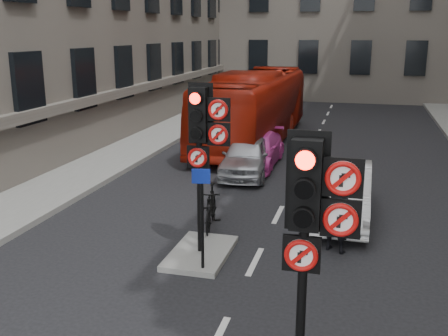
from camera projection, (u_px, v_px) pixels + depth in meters
The scene contains 11 objects.
pavement_left at pixel (103, 160), 19.33m from camera, with size 3.00×50.00×0.16m, color gray.
centre_island at pixel (201, 253), 11.29m from camera, with size 1.20×2.00×0.12m, color gray.
signal_near at pixel (312, 215), 6.23m from camera, with size 0.91×0.40×3.58m.
signal_far at pixel (203, 133), 10.59m from camera, with size 0.91×0.40×3.58m.
car_silver at pixel (247, 156), 17.50m from camera, with size 1.50×3.73×1.27m, color #A3A6AB.
car_white at pixel (341, 192), 13.43m from camera, with size 1.48×4.23×1.39m, color silver.
car_pink at pixel (256, 150), 18.70m from camera, with size 1.63×4.01×1.16m, color #DF41AC.
bus_red at pixel (255, 107), 22.33m from camera, with size 2.57×11.00×3.06m, color maroon.
motorcycle at pixel (211, 208), 12.72m from camera, with size 0.51×1.80×1.08m, color black.
motorcyclist at pixel (337, 212), 11.31m from camera, with size 0.67×0.44×1.83m, color black.
info_sign at pixel (202, 205), 10.10m from camera, with size 0.35×0.13×2.05m.
Camera 1 is at (1.99, -4.97, 4.71)m, focal length 42.00 mm.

